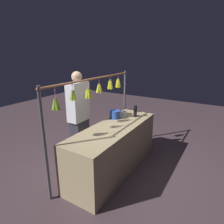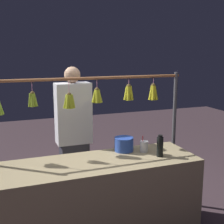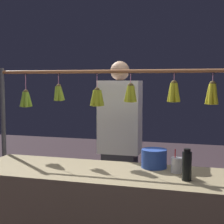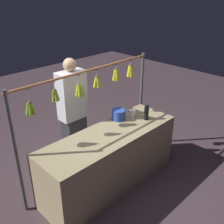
# 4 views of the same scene
# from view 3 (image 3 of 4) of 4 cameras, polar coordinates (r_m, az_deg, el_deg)

# --- Properties ---
(market_counter) EXTENTS (2.10, 0.68, 0.85)m
(market_counter) POSITION_cam_3_polar(r_m,az_deg,el_deg) (2.89, -1.86, -17.88)
(market_counter) COLOR tan
(market_counter) RESTS_ON ground
(display_rack) EXTENTS (2.35, 0.12, 1.68)m
(display_rack) POSITION_cam_3_polar(r_m,az_deg,el_deg) (3.06, 0.60, -0.72)
(display_rack) COLOR #4C4C51
(display_rack) RESTS_ON ground
(water_bottle) EXTENTS (0.07, 0.07, 0.23)m
(water_bottle) POSITION_cam_3_polar(r_m,az_deg,el_deg) (2.52, 12.41, -8.71)
(water_bottle) COLOR black
(water_bottle) RESTS_ON market_counter
(blue_bucket) EXTENTS (0.21, 0.21, 0.15)m
(blue_bucket) POSITION_cam_3_polar(r_m,az_deg,el_deg) (2.85, 7.05, -7.71)
(blue_bucket) COLOR #2D4FB3
(blue_bucket) RESTS_ON market_counter
(drink_cup) EXTENTS (0.09, 0.09, 0.18)m
(drink_cup) POSITION_cam_3_polar(r_m,az_deg,el_deg) (2.73, 10.75, -8.71)
(drink_cup) COLOR silver
(drink_cup) RESTS_ON market_counter
(vendor_person) EXTENTS (0.42, 0.23, 1.75)m
(vendor_person) POSITION_cam_3_polar(r_m,az_deg,el_deg) (3.46, 1.31, -6.29)
(vendor_person) COLOR #2D2D38
(vendor_person) RESTS_ON ground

